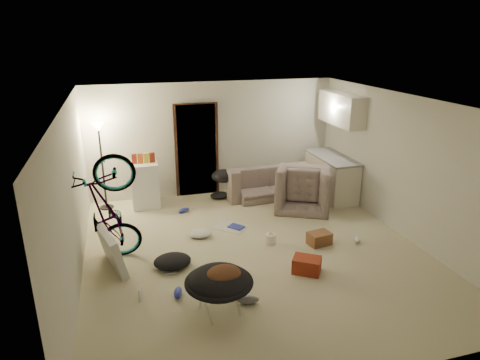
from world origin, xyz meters
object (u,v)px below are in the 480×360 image
object	(u,v)px
kitchen_counter	(331,177)
mini_fridge	(145,185)
drink_case_b	(307,265)
tv_box	(111,249)
juicer	(271,238)
drink_case_a	(319,238)
armchair	(303,190)
bicycle	(110,233)
saucer_chair	(219,288)
sofa	(266,184)
floor_lamp	(100,148)

from	to	relation	value
kitchen_counter	mini_fridge	size ratio (longest dim) A/B	1.58
mini_fridge	drink_case_b	distance (m)	4.04
tv_box	drink_case_b	world-z (taller)	tv_box
juicer	drink_case_a	bearing A→B (deg)	-17.48
armchair	drink_case_b	xyz separation A→B (m)	(-1.04, -2.48, -0.23)
armchair	kitchen_counter	bearing A→B (deg)	-130.14
bicycle	drink_case_b	xyz separation A→B (m)	(2.86, -1.21, -0.36)
saucer_chair	tv_box	size ratio (longest dim) A/B	0.92
mini_fridge	drink_case_b	bearing A→B (deg)	-57.73
sofa	juicer	bearing A→B (deg)	70.37
kitchen_counter	bicycle	xyz separation A→B (m)	(-4.73, -1.64, 0.04)
kitchen_counter	mini_fridge	distance (m)	4.06
armchair	mini_fridge	bearing A→B (deg)	10.38
kitchen_counter	sofa	world-z (taller)	kitchen_counter
drink_case_a	floor_lamp	bearing A→B (deg)	133.31
armchair	floor_lamp	bearing A→B (deg)	12.13
bicycle	tv_box	world-z (taller)	bicycle
mini_fridge	saucer_chair	distance (m)	4.05
mini_fridge	saucer_chair	size ratio (longest dim) A/B	1.07
juicer	saucer_chair	bearing A→B (deg)	-128.71
floor_lamp	saucer_chair	size ratio (longest dim) A/B	2.04
armchair	juicer	distance (m)	1.93
bicycle	saucer_chair	world-z (taller)	bicycle
sofa	drink_case_b	xyz separation A→B (m)	(-0.49, -3.29, -0.15)
bicycle	tv_box	bearing A→B (deg)	-175.79
floor_lamp	mini_fridge	world-z (taller)	floor_lamp
sofa	mini_fridge	size ratio (longest dim) A/B	1.95
floor_lamp	sofa	size ratio (longest dim) A/B	0.98
sofa	bicycle	size ratio (longest dim) A/B	1.00
kitchen_counter	saucer_chair	world-z (taller)	kitchen_counter
sofa	armchair	xyz separation A→B (m)	(0.54, -0.81, 0.08)
bicycle	mini_fridge	size ratio (longest dim) A/B	1.95
armchair	bicycle	size ratio (longest dim) A/B	0.58
tv_box	drink_case_b	bearing A→B (deg)	-34.27
sofa	drink_case_b	world-z (taller)	sofa
bicycle	drink_case_a	bearing A→B (deg)	-92.84
bicycle	mini_fridge	world-z (taller)	bicycle
tv_box	armchair	bearing A→B (deg)	5.63
bicycle	drink_case_a	xyz separation A→B (m)	(3.45, -0.43, -0.38)
mini_fridge	drink_case_a	distance (m)	3.81
floor_lamp	mini_fridge	size ratio (longest dim) A/B	1.91
kitchen_counter	saucer_chair	distance (m)	4.84
bicycle	drink_case_a	size ratio (longest dim) A/B	4.86
drink_case_b	saucer_chair	bearing A→B (deg)	-124.53
kitchen_counter	drink_case_b	distance (m)	3.42
floor_lamp	drink_case_b	distance (m)	4.73
drink_case_a	juicer	size ratio (longest dim) A/B	1.48
armchair	bicycle	world-z (taller)	bicycle
bicycle	saucer_chair	bearing A→B (deg)	-139.25
kitchen_counter	sofa	bearing A→B (deg)	161.93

